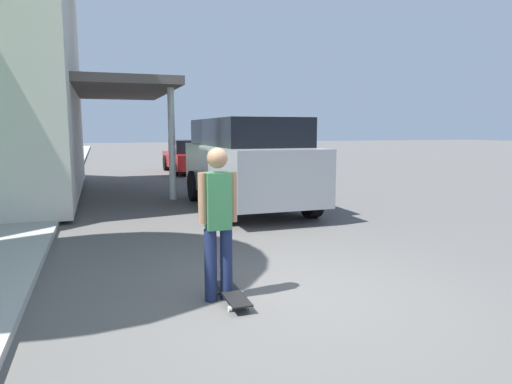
{
  "coord_description": "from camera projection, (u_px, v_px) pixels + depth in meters",
  "views": [
    {
      "loc": [
        -1.93,
        -4.34,
        1.79
      ],
      "look_at": [
        0.17,
        1.76,
        0.9
      ],
      "focal_mm": 32.0,
      "sensor_mm": 36.0,
      "label": 1
    }
  ],
  "objects": [
    {
      "name": "skateboard",
      "position": [
        232.0,
        294.0,
        4.77
      ],
      "size": [
        0.22,
        0.82,
        0.1
      ],
      "color": "black",
      "rests_on": "ground_plane"
    },
    {
      "name": "sidewalk",
      "position": [
        16.0,
        214.0,
        9.39
      ],
      "size": [
        1.8,
        80.0,
        0.1
      ],
      "color": "#9E9E99",
      "rests_on": "ground_plane"
    },
    {
      "name": "car_down_street",
      "position": [
        192.0,
        156.0,
        19.05
      ],
      "size": [
        1.99,
        4.16,
        1.36
      ],
      "color": "maroon",
      "rests_on": "ground_plane"
    },
    {
      "name": "ground_plane",
      "position": [
        294.0,
        296.0,
        4.94
      ],
      "size": [
        120.0,
        120.0,
        0.0
      ],
      "primitive_type": "plane",
      "color": "#54514F"
    },
    {
      "name": "suv_parked",
      "position": [
        246.0,
        161.0,
        10.33
      ],
      "size": [
        2.05,
        4.84,
        2.02
      ],
      "color": "gray",
      "rests_on": "ground_plane"
    },
    {
      "name": "skateboarder",
      "position": [
        218.0,
        218.0,
        4.71
      ],
      "size": [
        0.41,
        0.21,
        1.61
      ],
      "color": "#192347",
      "rests_on": "ground_plane"
    }
  ]
}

